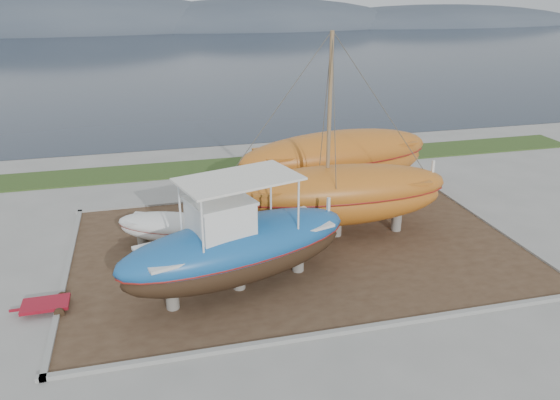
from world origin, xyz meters
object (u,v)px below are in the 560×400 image
object	(u,v)px
white_dinghy	(171,231)
blue_caique	(238,235)
orange_sailboat	(340,140)
red_trailer	(46,307)
orange_bare_hull	(336,166)

from	to	relation	value
white_dinghy	blue_caique	bearing A→B (deg)	-39.52
orange_sailboat	white_dinghy	bearing A→B (deg)	176.62
blue_caique	red_trailer	size ratio (longest dim) A/B	3.81
white_dinghy	red_trailer	size ratio (longest dim) A/B	1.97
red_trailer	orange_sailboat	bearing A→B (deg)	14.38
orange_sailboat	orange_bare_hull	bearing A→B (deg)	74.12
orange_bare_hull	red_trailer	distance (m)	14.89
blue_caique	orange_sailboat	xyz separation A→B (m)	(4.88, 3.33, 2.19)
red_trailer	white_dinghy	bearing A→B (deg)	40.19
white_dinghy	red_trailer	bearing A→B (deg)	-115.76
blue_caique	orange_sailboat	distance (m)	6.30
blue_caique	white_dinghy	xyz separation A→B (m)	(-2.10, 4.09, -1.41)
orange_bare_hull	red_trailer	size ratio (longest dim) A/B	4.49
blue_caique	orange_bare_hull	size ratio (longest dim) A/B	0.85
white_dinghy	red_trailer	xyz separation A→B (m)	(-4.44, -3.86, -0.57)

